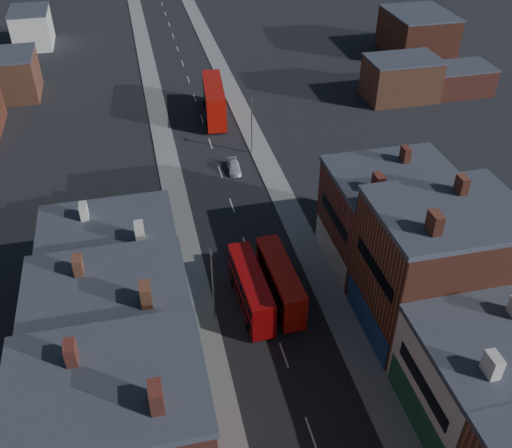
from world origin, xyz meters
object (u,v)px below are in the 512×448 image
bus_0 (251,289)px  car_3 (234,167)px  bus_2 (214,100)px  bus_1 (280,281)px  car_2 (239,255)px

bus_0 → car_3: bus_0 is taller
bus_0 → bus_2: bus_2 is taller
bus_0 → bus_1: (3.00, 0.35, 0.01)m
car_2 → car_3: (3.03, 17.97, 0.02)m
bus_0 → bus_1: size_ratio=0.99×
car_2 → car_3: bearing=78.3°
bus_2 → car_3: (-0.22, -16.40, -2.30)m
bus_0 → bus_1: 3.02m
bus_2 → car_3: bearing=-85.1°
bus_1 → bus_2: bearing=87.2°
bus_0 → bus_2: size_ratio=0.78×
bus_0 → car_2: (0.30, 7.17, -1.72)m
bus_2 → car_2: size_ratio=3.22×
bus_2 → car_2: bus_2 is taller
bus_1 → car_3: bus_1 is taller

